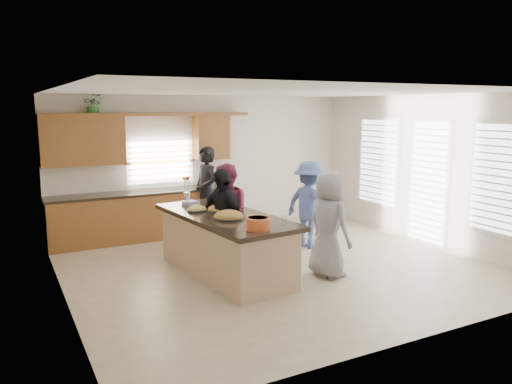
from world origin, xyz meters
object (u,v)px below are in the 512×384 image
woman_left_back (206,192)px  woman_left_mid (227,214)px  salad_bowl (258,223)px  woman_left_front (222,220)px  woman_right_back (310,205)px  woman_right_front (329,224)px  island (225,246)px

woman_left_back → woman_left_mid: woman_left_back is taller
salad_bowl → woman_left_mid: size_ratio=0.20×
woman_left_front → woman_right_back: bearing=87.3°
woman_right_back → woman_left_mid: bearing=75.9°
woman_right_back → woman_left_front: bearing=85.6°
woman_right_back → woman_right_front: woman_right_front is taller
woman_left_back → woman_left_mid: (-0.34, -1.77, -0.07)m
woman_left_mid → woman_right_back: woman_left_mid is taller
island → salad_bowl: size_ratio=8.48×
island → woman_right_front: 1.62m
woman_left_front → woman_right_back: 2.01m
woman_left_back → island: bearing=-24.2°
woman_right_back → woman_right_front: (-0.64, -1.48, 0.01)m
salad_bowl → woman_left_back: woman_left_back is taller
woman_right_front → woman_left_front: bearing=47.0°
woman_left_front → woman_right_front: woman_right_front is taller
island → woman_right_back: (2.00, 0.67, 0.35)m
salad_bowl → woman_right_back: bearing=41.2°
woman_left_front → salad_bowl: bearing=-17.9°
woman_right_front → island: bearing=53.9°
woman_left_back → woman_left_front: woman_left_back is taller
woman_left_back → woman_right_back: bearing=30.4°
salad_bowl → woman_left_back: 3.47m
salad_bowl → woman_left_front: 1.31m
woman_left_mid → woman_right_back: bearing=85.9°
woman_left_front → woman_right_front: 1.66m
woman_left_mid → woman_right_front: 1.74m
woman_left_back → woman_right_front: bearing=3.9°
woman_left_mid → woman_right_front: size_ratio=1.01×
woman_right_back → island: bearing=90.8°
woman_left_back → woman_left_front: size_ratio=1.10×
island → woman_left_back: size_ratio=1.56×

